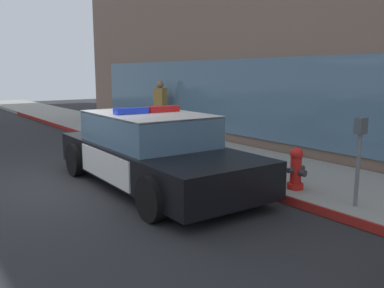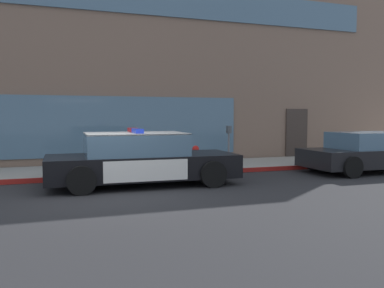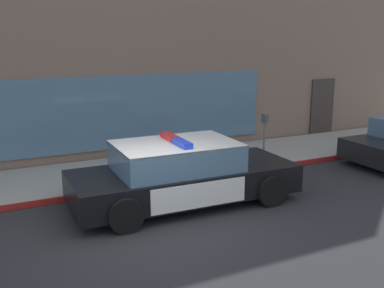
{
  "view_description": "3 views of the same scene",
  "coord_description": "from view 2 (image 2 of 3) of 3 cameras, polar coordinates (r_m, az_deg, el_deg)",
  "views": [
    {
      "loc": [
        7.63,
        -2.8,
        2.14
      ],
      "look_at": [
        1.78,
        1.49,
        0.85
      ],
      "focal_mm": 37.94,
      "sensor_mm": 36.0,
      "label": 1
    },
    {
      "loc": [
        -1.12,
        -9.38,
        1.82
      ],
      "look_at": [
        2.82,
        1.88,
        0.99
      ],
      "focal_mm": 37.87,
      "sensor_mm": 36.0,
      "label": 2
    },
    {
      "loc": [
        -2.79,
        -7.38,
        3.56
      ],
      "look_at": [
        1.99,
        2.36,
        0.96
      ],
      "focal_mm": 41.93,
      "sensor_mm": 36.0,
      "label": 3
    }
  ],
  "objects": [
    {
      "name": "car_down_street",
      "position": [
        14.3,
        23.64,
        -1.09
      ],
      "size": [
        4.36,
        2.07,
        1.29
      ],
      "rotation": [
        0.0,
        0.0,
        -0.01
      ],
      "color": "black",
      "rests_on": "ground"
    },
    {
      "name": "curb_red_paint",
      "position": [
        11.78,
        -13.68,
        -4.63
      ],
      "size": [
        28.8,
        0.04,
        0.14
      ],
      "primitive_type": "cube",
      "color": "maroon",
      "rests_on": "ground"
    },
    {
      "name": "ground",
      "position": [
        9.62,
        -12.35,
        -7.0
      ],
      "size": [
        48.0,
        48.0,
        0.0
      ],
      "primitive_type": "plane",
      "color": "#262628"
    },
    {
      "name": "parking_meter",
      "position": [
        13.23,
        5.2,
        0.78
      ],
      "size": [
        0.12,
        0.18,
        1.34
      ],
      "color": "slate",
      "rests_on": "sidewalk"
    },
    {
      "name": "police_cruiser",
      "position": [
        10.71,
        -7.24,
        -2.14
      ],
      "size": [
        4.94,
        2.2,
        1.49
      ],
      "rotation": [
        0.0,
        0.0,
        -0.02
      ],
      "color": "black",
      "rests_on": "ground"
    },
    {
      "name": "storefront_building",
      "position": [
        19.67,
        -12.41,
        10.63
      ],
      "size": [
        23.94,
        10.2,
        8.24
      ],
      "color": "#7A6051",
      "rests_on": "ground"
    },
    {
      "name": "fire_hydrant",
      "position": [
        12.85,
        0.54,
        -1.88
      ],
      "size": [
        0.34,
        0.39,
        0.73
      ],
      "color": "red",
      "rests_on": "sidewalk"
    },
    {
      "name": "sidewalk",
      "position": [
        13.11,
        -14.26,
        -3.77
      ],
      "size": [
        48.0,
        2.67,
        0.15
      ],
      "primitive_type": "cube",
      "color": "gray",
      "rests_on": "ground"
    }
  ]
}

